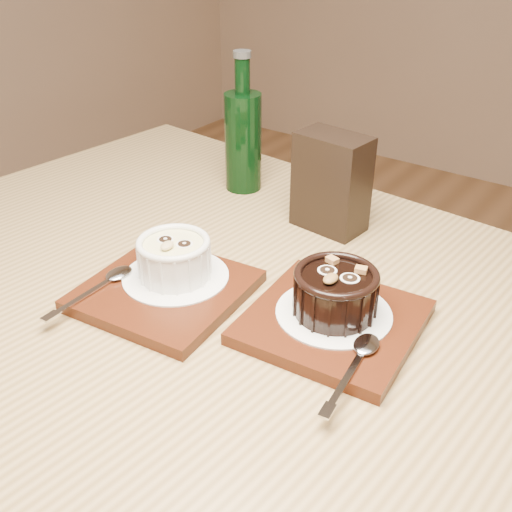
{
  "coord_description": "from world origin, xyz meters",
  "views": [
    {
      "loc": [
        0.33,
        -0.31,
        1.16
      ],
      "look_at": [
        -0.02,
        0.16,
        0.81
      ],
      "focal_mm": 42.0,
      "sensor_mm": 36.0,
      "label": 1
    }
  ],
  "objects_px": {
    "ramekin_dark": "(335,291)",
    "condiment_stand": "(331,183)",
    "table": "(253,377)",
    "tray_right": "(333,322)",
    "ramekin_white": "(174,256)",
    "green_bottle": "(243,138)",
    "tray_left": "(165,291)"
  },
  "relations": [
    {
      "from": "ramekin_white",
      "to": "tray_right",
      "type": "relative_size",
      "value": 0.49
    },
    {
      "from": "ramekin_white",
      "to": "tray_right",
      "type": "bearing_deg",
      "value": 0.58
    },
    {
      "from": "table",
      "to": "condiment_stand",
      "type": "xyz_separation_m",
      "value": [
        -0.04,
        0.25,
        0.16
      ]
    },
    {
      "from": "condiment_stand",
      "to": "ramekin_white",
      "type": "bearing_deg",
      "value": -105.52
    },
    {
      "from": "tray_right",
      "to": "green_bottle",
      "type": "height_order",
      "value": "green_bottle"
    },
    {
      "from": "table",
      "to": "tray_left",
      "type": "height_order",
      "value": "tray_left"
    },
    {
      "from": "table",
      "to": "tray_right",
      "type": "distance_m",
      "value": 0.13
    },
    {
      "from": "green_bottle",
      "to": "table",
      "type": "bearing_deg",
      "value": -50.96
    },
    {
      "from": "table",
      "to": "tray_left",
      "type": "distance_m",
      "value": 0.15
    },
    {
      "from": "condiment_stand",
      "to": "green_bottle",
      "type": "distance_m",
      "value": 0.19
    },
    {
      "from": "ramekin_dark",
      "to": "condiment_stand",
      "type": "height_order",
      "value": "condiment_stand"
    },
    {
      "from": "table",
      "to": "tray_right",
      "type": "bearing_deg",
      "value": 24.57
    },
    {
      "from": "ramekin_white",
      "to": "green_bottle",
      "type": "bearing_deg",
      "value": 99.97
    },
    {
      "from": "ramekin_dark",
      "to": "condiment_stand",
      "type": "distance_m",
      "value": 0.24
    },
    {
      "from": "table",
      "to": "green_bottle",
      "type": "distance_m",
      "value": 0.4
    },
    {
      "from": "table",
      "to": "ramekin_dark",
      "type": "relative_size",
      "value": 13.5
    },
    {
      "from": "table",
      "to": "ramekin_white",
      "type": "relative_size",
      "value": 14.23
    },
    {
      "from": "tray_right",
      "to": "tray_left",
      "type": "bearing_deg",
      "value": -161.44
    },
    {
      "from": "condiment_stand",
      "to": "green_bottle",
      "type": "relative_size",
      "value": 0.63
    },
    {
      "from": "tray_right",
      "to": "table",
      "type": "bearing_deg",
      "value": -155.43
    },
    {
      "from": "table",
      "to": "ramekin_white",
      "type": "distance_m",
      "value": 0.18
    },
    {
      "from": "tray_right",
      "to": "ramekin_dark",
      "type": "distance_m",
      "value": 0.04
    },
    {
      "from": "ramekin_white",
      "to": "ramekin_dark",
      "type": "bearing_deg",
      "value": 2.22
    },
    {
      "from": "table",
      "to": "green_bottle",
      "type": "bearing_deg",
      "value": 129.04
    },
    {
      "from": "ramekin_white",
      "to": "ramekin_dark",
      "type": "relative_size",
      "value": 0.95
    },
    {
      "from": "table",
      "to": "ramekin_dark",
      "type": "height_order",
      "value": "ramekin_dark"
    },
    {
      "from": "green_bottle",
      "to": "ramekin_dark",
      "type": "bearing_deg",
      "value": -37.72
    },
    {
      "from": "table",
      "to": "green_bottle",
      "type": "relative_size",
      "value": 5.7
    },
    {
      "from": "condiment_stand",
      "to": "tray_left",
      "type": "bearing_deg",
      "value": -103.88
    },
    {
      "from": "ramekin_white",
      "to": "ramekin_dark",
      "type": "xyz_separation_m",
      "value": [
        0.19,
        0.05,
        0.0
      ]
    },
    {
      "from": "table",
      "to": "condiment_stand",
      "type": "relative_size",
      "value": 9.01
    },
    {
      "from": "ramekin_white",
      "to": "condiment_stand",
      "type": "distance_m",
      "value": 0.26
    }
  ]
}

